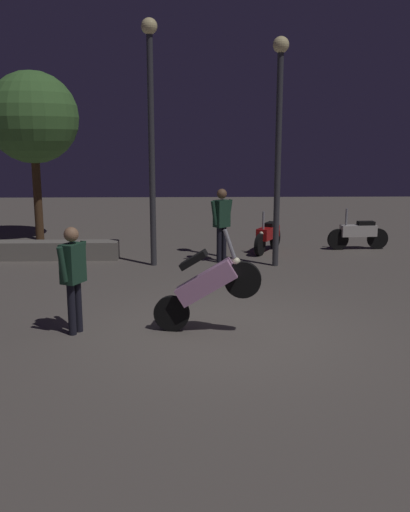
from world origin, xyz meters
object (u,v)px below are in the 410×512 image
at_px(person_rider_beside, 73,271).
at_px(person_bystander_far, 222,218).
at_px(motorcycle_red_parked_right, 268,235).
at_px(motorcycle_pink_foreground, 206,286).
at_px(streetlamp_far, 151,115).
at_px(streetlamp_near, 279,125).
at_px(motorcycle_white_parked_left, 358,233).

xyz_separation_m(person_rider_beside, person_bystander_far, (2.52, 4.98, 0.08)).
bearing_deg(motorcycle_red_parked_right, motorcycle_pink_foreground, 12.78).
distance_m(motorcycle_pink_foreground, person_bystander_far, 5.04).
distance_m(person_bystander_far, streetlamp_far, 2.90).
bearing_deg(streetlamp_near, motorcycle_pink_foreground, -110.94).
xyz_separation_m(motorcycle_pink_foreground, motorcycle_red_parked_right, (1.79, 6.20, -0.31)).
height_order(streetlamp_near, streetlamp_far, streetlamp_far).
height_order(motorcycle_white_parked_left, person_bystander_far, person_bystander_far).
xyz_separation_m(motorcycle_red_parked_right, person_bystander_far, (-1.29, -1.20, 0.63)).
xyz_separation_m(person_bystander_far, streetlamp_near, (1.24, -0.43, 2.17)).
xyz_separation_m(person_rider_beside, streetlamp_far, (0.90, 4.67, 2.46)).
bearing_deg(streetlamp_near, person_rider_beside, -129.63).
bearing_deg(person_bystander_far, person_rider_beside, 114.12).
relative_size(motorcycle_red_parked_right, streetlamp_far, 0.27).
bearing_deg(streetlamp_far, person_bystander_far, 10.84).
bearing_deg(motorcycle_white_parked_left, person_bystander_far, 17.30).
relative_size(motorcycle_pink_foreground, person_bystander_far, 0.93).
height_order(motorcycle_white_parked_left, person_rider_beside, person_rider_beside).
height_order(motorcycle_pink_foreground, streetlamp_far, streetlamp_far).
height_order(person_rider_beside, streetlamp_far, streetlamp_far).
xyz_separation_m(motorcycle_white_parked_left, person_bystander_far, (-3.76, -1.47, 0.63)).
xyz_separation_m(motorcycle_red_parked_right, streetlamp_near, (-0.04, -1.63, 2.80)).
height_order(person_bystander_far, streetlamp_near, streetlamp_near).
distance_m(motorcycle_red_parked_right, person_rider_beside, 7.28).
distance_m(motorcycle_red_parked_right, streetlamp_near, 3.24).
height_order(motorcycle_pink_foreground, motorcycle_red_parked_right, motorcycle_pink_foreground).
bearing_deg(person_rider_beside, motorcycle_white_parked_left, 71.55).
bearing_deg(person_rider_beside, streetlamp_near, 76.15).
height_order(motorcycle_white_parked_left, motorcycle_red_parked_right, same).
bearing_deg(motorcycle_white_parked_left, motorcycle_red_parked_right, 2.29).
bearing_deg(streetlamp_far, motorcycle_pink_foreground, -76.65).
bearing_deg(motorcycle_white_parked_left, person_rider_beside, 41.68).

